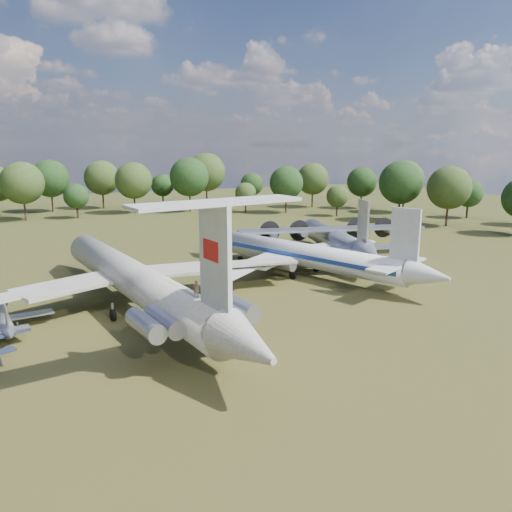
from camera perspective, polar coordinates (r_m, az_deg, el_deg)
name	(u,v)px	position (r m, az deg, el deg)	size (l,w,h in m)	color
ground	(173,298)	(64.85, -9.47, -4.73)	(300.00, 300.00, 0.00)	#253913
il62_airliner	(134,286)	(60.33, -13.73, -3.37)	(45.52, 59.18, 5.80)	beige
tu104_jet	(299,258)	(75.29, 4.98, -0.27)	(36.32, 48.42, 4.84)	silver
an12_transport	(334,243)	(87.91, 8.89, 1.50)	(33.17, 37.07, 4.88)	#979A9F
small_prop_northwest	(3,322)	(58.83, -26.93, -6.76)	(10.10, 13.77, 2.02)	#A0A3A8
person_on_il62	(196,289)	(44.88, -6.86, -3.72)	(0.57, 0.38, 1.57)	#836042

